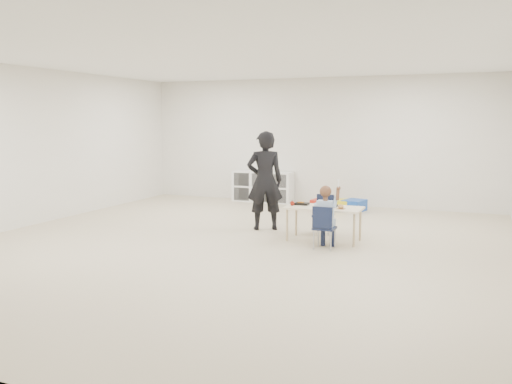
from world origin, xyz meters
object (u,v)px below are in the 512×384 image
at_px(chair_near, 325,227).
at_px(cubby_shelf, 263,187).
at_px(table, 324,224).
at_px(child, 325,215).
at_px(adult, 265,181).

bearing_deg(chair_near, cubby_shelf, 122.50).
bearing_deg(table, child, -73.67).
relative_size(table, child, 1.16).
xyz_separation_m(chair_near, adult, (-1.33, 1.00, 0.52)).
height_order(chair_near, adult, adult).
distance_m(child, adult, 1.70).
relative_size(table, adult, 0.69).
bearing_deg(table, adult, 157.28).
height_order(cubby_shelf, adult, adult).
xyz_separation_m(cubby_shelf, adult, (1.21, -2.94, 0.49)).
height_order(child, cubby_shelf, child).
bearing_deg(cubby_shelf, chair_near, -57.24).
distance_m(child, cubby_shelf, 4.69).
bearing_deg(chair_near, child, 0.00).
xyz_separation_m(chair_near, cubby_shelf, (-2.54, 3.94, 0.03)).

